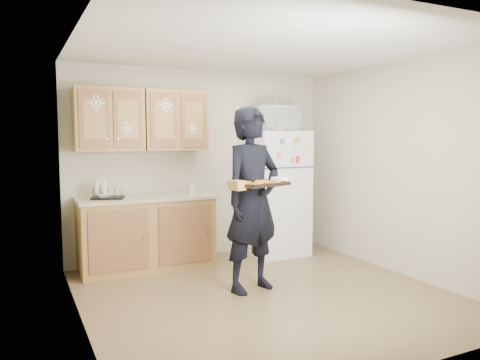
% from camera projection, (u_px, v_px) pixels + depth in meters
% --- Properties ---
extents(floor, '(3.60, 3.60, 0.00)m').
position_uv_depth(floor, '(266.00, 294.00, 4.83)').
color(floor, brown).
rests_on(floor, ground).
extents(ceiling, '(3.60, 3.60, 0.00)m').
position_uv_depth(ceiling, '(267.00, 47.00, 4.60)').
color(ceiling, silver).
rests_on(ceiling, wall_back).
extents(wall_back, '(3.60, 0.04, 2.50)m').
position_uv_depth(wall_back, '(201.00, 164.00, 6.32)').
color(wall_back, '#BEB69A').
rests_on(wall_back, floor).
extents(wall_front, '(3.60, 0.04, 2.50)m').
position_uv_depth(wall_front, '(398.00, 193.00, 3.10)').
color(wall_front, '#BEB69A').
rests_on(wall_front, floor).
extents(wall_left, '(0.04, 3.60, 2.50)m').
position_uv_depth(wall_left, '(79.00, 181.00, 3.93)').
color(wall_left, '#BEB69A').
rests_on(wall_left, floor).
extents(wall_right, '(0.04, 3.60, 2.50)m').
position_uv_depth(wall_right, '(400.00, 169.00, 5.50)').
color(wall_right, '#BEB69A').
rests_on(wall_right, floor).
extents(refrigerator, '(0.75, 0.70, 1.70)m').
position_uv_depth(refrigerator, '(276.00, 193.00, 6.44)').
color(refrigerator, white).
rests_on(refrigerator, floor).
extents(base_cabinet, '(1.60, 0.60, 0.86)m').
position_uv_depth(base_cabinet, '(147.00, 234.00, 5.74)').
color(base_cabinet, '#925F32').
rests_on(base_cabinet, floor).
extents(countertop, '(1.64, 0.64, 0.04)m').
position_uv_depth(countertop, '(146.00, 198.00, 5.70)').
color(countertop, beige).
rests_on(countertop, base_cabinet).
extents(upper_cab_left, '(0.80, 0.33, 0.75)m').
position_uv_depth(upper_cab_left, '(109.00, 120.00, 5.56)').
color(upper_cab_left, '#925F32').
rests_on(upper_cab_left, wall_back).
extents(upper_cab_right, '(0.80, 0.33, 0.75)m').
position_uv_depth(upper_cab_right, '(175.00, 121.00, 5.92)').
color(upper_cab_right, '#925F32').
rests_on(upper_cab_right, wall_back).
extents(cereal_box, '(0.20, 0.07, 0.32)m').
position_uv_depth(cereal_box, '(297.00, 235.00, 6.95)').
color(cereal_box, '#BF8F43').
rests_on(cereal_box, floor).
extents(person, '(0.80, 0.63, 1.93)m').
position_uv_depth(person, '(253.00, 200.00, 4.89)').
color(person, black).
rests_on(person, floor).
extents(baking_tray, '(0.58, 0.49, 0.04)m').
position_uv_depth(baking_tray, '(259.00, 184.00, 4.58)').
color(baking_tray, black).
rests_on(baking_tray, person).
extents(pizza_front_left, '(0.17, 0.17, 0.02)m').
position_uv_depth(pizza_front_left, '(256.00, 184.00, 4.44)').
color(pizza_front_left, orange).
rests_on(pizza_front_left, baking_tray).
extents(pizza_front_right, '(0.17, 0.17, 0.02)m').
position_uv_depth(pizza_front_right, '(274.00, 182.00, 4.59)').
color(pizza_front_right, orange).
rests_on(pizza_front_right, baking_tray).
extents(pizza_back_left, '(0.17, 0.17, 0.02)m').
position_uv_depth(pizza_back_left, '(245.00, 183.00, 4.57)').
color(pizza_back_left, orange).
rests_on(pizza_back_left, baking_tray).
extents(pizza_back_right, '(0.17, 0.17, 0.02)m').
position_uv_depth(pizza_back_right, '(262.00, 181.00, 4.72)').
color(pizza_back_right, orange).
rests_on(pizza_back_right, baking_tray).
extents(microwave, '(0.65, 0.48, 0.33)m').
position_uv_depth(microwave, '(275.00, 119.00, 6.28)').
color(microwave, white).
rests_on(microwave, refrigerator).
extents(foil_pan, '(0.41, 0.33, 0.08)m').
position_uv_depth(foil_pan, '(277.00, 103.00, 6.31)').
color(foil_pan, silver).
rests_on(foil_pan, microwave).
extents(dish_rack, '(0.43, 0.37, 0.14)m').
position_uv_depth(dish_rack, '(108.00, 192.00, 5.47)').
color(dish_rack, black).
rests_on(dish_rack, countertop).
extents(bowl, '(0.22, 0.22, 0.05)m').
position_uv_depth(bowl, '(103.00, 195.00, 5.45)').
color(bowl, white).
rests_on(bowl, dish_rack).
extents(soap_bottle, '(0.09, 0.09, 0.17)m').
position_uv_depth(soap_bottle, '(191.00, 188.00, 5.85)').
color(soap_bottle, white).
rests_on(soap_bottle, countertop).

